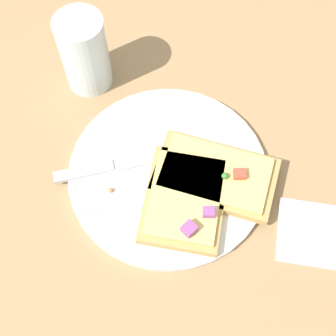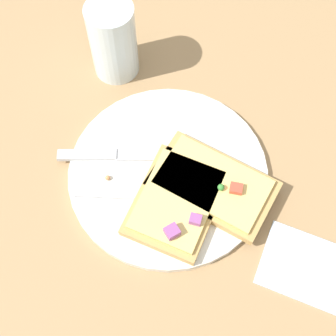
# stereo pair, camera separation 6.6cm
# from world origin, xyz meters

# --- Properties ---
(ground_plane) EXTENTS (4.00, 4.00, 0.00)m
(ground_plane) POSITION_xyz_m (0.00, 0.00, 0.00)
(ground_plane) COLOR #9E7A51
(plate) EXTENTS (0.29, 0.29, 0.01)m
(plate) POSITION_xyz_m (0.00, 0.00, 0.01)
(plate) COLOR silver
(plate) RESTS_ON ground
(fork) EXTENTS (0.21, 0.09, 0.01)m
(fork) POSITION_xyz_m (-0.01, 0.04, 0.01)
(fork) COLOR #B7B7BC
(fork) RESTS_ON plate
(knife) EXTENTS (0.22, 0.10, 0.01)m
(knife) POSITION_xyz_m (0.07, 0.00, 0.01)
(knife) COLOR #B7B7BC
(knife) RESTS_ON plate
(pizza_slice_main) EXTENTS (0.18, 0.12, 0.03)m
(pizza_slice_main) POSITION_xyz_m (-0.07, -0.00, 0.02)
(pizza_slice_main) COLOR tan
(pizza_slice_main) RESTS_ON plate
(pizza_slice_corner) EXTENTS (0.11, 0.15, 0.03)m
(pizza_slice_corner) POSITION_xyz_m (-0.03, 0.04, 0.02)
(pizza_slice_corner) COLOR tan
(pizza_slice_corner) RESTS_ON plate
(crumb_scatter) EXTENTS (0.17, 0.06, 0.01)m
(crumb_scatter) POSITION_xyz_m (-0.03, 0.01, 0.02)
(crumb_scatter) COLOR tan
(crumb_scatter) RESTS_ON plate
(drinking_glass) EXTENTS (0.07, 0.07, 0.13)m
(drinking_glass) POSITION_xyz_m (0.15, -0.15, 0.06)
(drinking_glass) COLOR silver
(drinking_glass) RESTS_ON ground
(napkin) EXTENTS (0.15, 0.09, 0.01)m
(napkin) POSITION_xyz_m (-0.24, 0.06, 0.00)
(napkin) COLOR silver
(napkin) RESTS_ON ground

